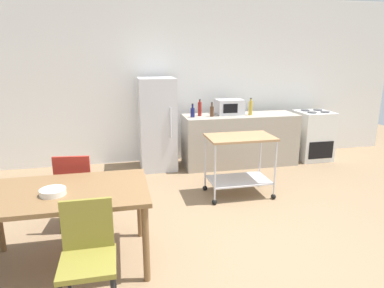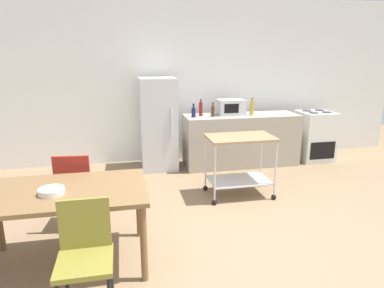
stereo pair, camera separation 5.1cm
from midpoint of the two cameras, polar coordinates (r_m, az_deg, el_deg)
ground_plane at (r=3.74m, az=8.67°, el=-16.44°), size 12.00×12.00×0.00m
back_wall at (r=6.31m, az=-1.01°, el=10.43°), size 8.40×0.12×2.90m
kitchen_counter at (r=6.14m, az=8.37°, el=0.68°), size 2.00×0.64×0.90m
dining_table at (r=3.33m, az=-20.33°, el=-8.44°), size 1.50×0.90×0.75m
chair_olive at (r=2.75m, az=-16.85°, el=-16.80°), size 0.40×0.40×0.89m
chair_red at (r=4.03m, az=-18.45°, el=-6.50°), size 0.44×0.44×0.89m
stove_oven at (r=6.78m, az=19.92°, el=1.31°), size 0.60×0.61×0.92m
refrigerator at (r=5.83m, az=-5.38°, el=3.31°), size 0.60×0.63×1.55m
kitchen_cart at (r=4.75m, az=8.26°, el=-1.98°), size 0.91×0.57×0.85m
bottle_olive_oil at (r=5.75m, az=0.52°, el=5.34°), size 0.07×0.07×0.23m
bottle_vinegar at (r=5.86m, az=1.72°, el=5.88°), size 0.06×0.06×0.28m
bottle_sparkling_water at (r=5.82m, az=3.74°, el=5.50°), size 0.06×0.06×0.24m
microwave at (r=6.05m, az=6.70°, el=6.14°), size 0.46×0.35×0.26m
bottle_wine at (r=6.03m, az=10.16°, el=5.95°), size 0.07×0.07×0.29m
fruit_bowl at (r=3.22m, az=-21.93°, el=-7.31°), size 0.22×0.22×0.05m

